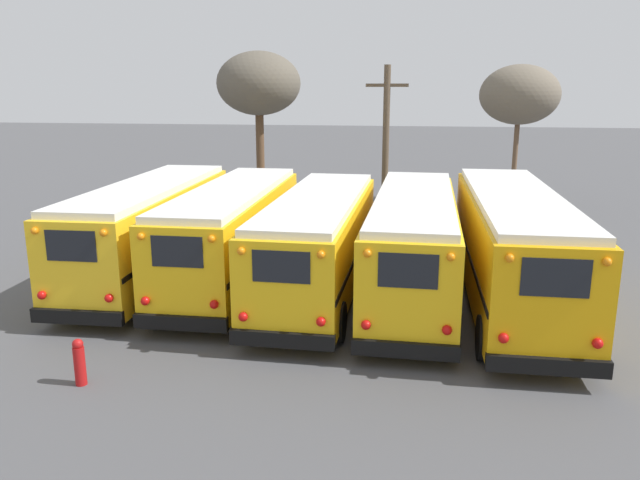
% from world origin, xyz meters
% --- Properties ---
extents(ground_plane, '(160.00, 160.00, 0.00)m').
position_xyz_m(ground_plane, '(0.00, 0.00, 0.00)').
color(ground_plane, '#4C4C4F').
extents(school_bus_0, '(2.62, 9.98, 3.14)m').
position_xyz_m(school_bus_0, '(-5.61, -0.11, 1.71)').
color(school_bus_0, yellow).
rests_on(school_bus_0, ground).
extents(school_bus_1, '(2.46, 9.82, 3.10)m').
position_xyz_m(school_bus_1, '(-2.80, -0.25, 1.70)').
color(school_bus_1, yellow).
rests_on(school_bus_1, ground).
extents(school_bus_2, '(2.75, 10.05, 3.01)m').
position_xyz_m(school_bus_2, '(-0.00, -0.82, 1.65)').
color(school_bus_2, yellow).
rests_on(school_bus_2, ground).
extents(school_bus_3, '(2.71, 10.34, 3.09)m').
position_xyz_m(school_bus_3, '(2.80, -0.77, 1.68)').
color(school_bus_3, yellow).
rests_on(school_bus_3, ground).
extents(school_bus_4, '(2.64, 10.94, 3.24)m').
position_xyz_m(school_bus_4, '(5.61, -0.95, 1.77)').
color(school_bus_4, '#E5A00C').
rests_on(school_bus_4, ground).
extents(utility_pole, '(1.80, 0.28, 7.01)m').
position_xyz_m(utility_pole, '(1.58, 8.42, 3.66)').
color(utility_pole, brown).
rests_on(utility_pole, ground).
extents(bare_tree_0, '(4.18, 4.18, 7.83)m').
position_xyz_m(bare_tree_0, '(-4.96, 12.52, 6.20)').
color(bare_tree_0, brown).
rests_on(bare_tree_0, ground).
extents(bare_tree_1, '(4.02, 4.02, 7.21)m').
position_xyz_m(bare_tree_1, '(8.06, 14.88, 5.68)').
color(bare_tree_1, brown).
rests_on(bare_tree_1, ground).
extents(fire_hydrant, '(0.24, 0.24, 1.03)m').
position_xyz_m(fire_hydrant, '(-4.13, -7.48, 0.52)').
color(fire_hydrant, '#B21414').
rests_on(fire_hydrant, ground).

